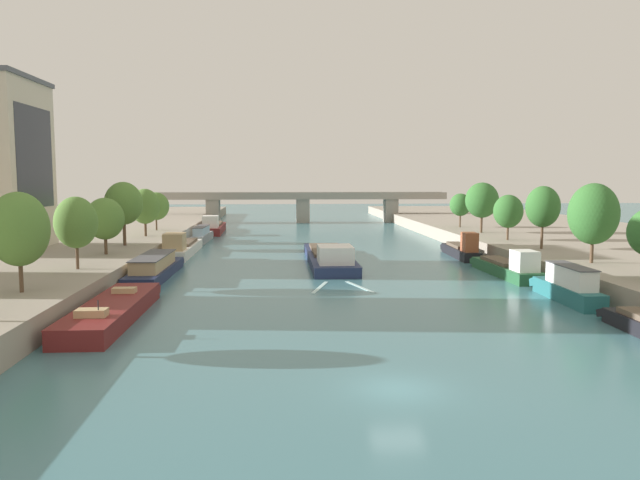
% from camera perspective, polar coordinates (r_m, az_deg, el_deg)
% --- Properties ---
extents(ground_plane, '(400.00, 400.00, 0.00)m').
position_cam_1_polar(ground_plane, '(29.66, 7.24, -13.62)').
color(ground_plane, '#42757F').
extents(quay_left, '(36.00, 170.00, 1.94)m').
position_cam_1_polar(quay_left, '(88.84, -25.04, -0.44)').
color(quay_left, gray).
rests_on(quay_left, ground).
extents(quay_right, '(36.00, 170.00, 1.94)m').
position_cam_1_polar(quay_right, '(93.41, 23.48, -0.10)').
color(quay_right, gray).
rests_on(quay_right, ground).
extents(barge_midriver, '(4.83, 23.77, 2.87)m').
position_cam_1_polar(barge_midriver, '(69.79, 0.88, -1.55)').
color(barge_midriver, '#1E284C').
rests_on(barge_midriver, ground).
extents(wake_behind_barge, '(5.60, 5.88, 0.03)m').
position_cam_1_polar(wake_behind_barge, '(55.36, 1.85, -4.40)').
color(wake_behind_barge, silver).
rests_on(wake_behind_barge, ground).
extents(moored_boat_left_far, '(3.62, 16.73, 2.37)m').
position_cam_1_polar(moored_boat_left_far, '(45.23, -18.74, -6.21)').
color(moored_boat_left_far, maroon).
rests_on(moored_boat_left_far, ground).
extents(moored_boat_left_upstream, '(3.30, 16.32, 2.32)m').
position_cam_1_polar(moored_boat_left_upstream, '(62.71, -15.12, -2.51)').
color(moored_boat_left_upstream, '#1E284C').
rests_on(moored_boat_left_upstream, ground).
extents(moored_boat_left_near, '(3.27, 16.93, 3.24)m').
position_cam_1_polar(moored_boat_left_near, '(79.86, -12.79, -0.69)').
color(moored_boat_left_near, silver).
rests_on(moored_boat_left_near, ground).
extents(moored_boat_left_gap_after, '(2.27, 12.00, 2.46)m').
position_cam_1_polar(moored_boat_left_gap_after, '(95.71, -10.93, 0.45)').
color(moored_boat_left_gap_after, gray).
rests_on(moored_boat_left_gap_after, ground).
extents(moored_boat_left_end, '(3.80, 16.74, 3.36)m').
position_cam_1_polar(moored_boat_left_end, '(110.82, -9.93, 1.19)').
color(moored_boat_left_end, maroon).
rests_on(moored_boat_left_end, ground).
extents(moored_boat_right_near, '(2.03, 10.20, 2.97)m').
position_cam_1_polar(moored_boat_right_near, '(52.69, 22.09, -4.01)').
color(moored_boat_right_near, '#23666B').
rests_on(moored_boat_right_near, ground).
extents(moored_boat_right_downstream, '(3.06, 13.61, 3.05)m').
position_cam_1_polar(moored_boat_right_downstream, '(64.06, 17.10, -2.45)').
color(moored_boat_right_downstream, '#235633').
rests_on(moored_boat_right_downstream, ground).
extents(moored_boat_right_end, '(2.54, 12.37, 3.40)m').
position_cam_1_polar(moored_boat_right_end, '(77.56, 13.05, -0.87)').
color(moored_boat_right_end, black).
rests_on(moored_boat_right_end, ground).
extents(tree_left_by_lamp, '(4.06, 4.06, 6.96)m').
position_cam_1_polar(tree_left_by_lamp, '(46.76, -26.25, 0.91)').
color(tree_left_by_lamp, brown).
rests_on(tree_left_by_lamp, quay_left).
extents(tree_left_third, '(3.65, 3.65, 6.29)m').
position_cam_1_polar(tree_left_third, '(56.81, -21.78, 1.52)').
color(tree_left_third, brown).
rests_on(tree_left_third, quay_left).
extents(tree_left_second, '(3.92, 3.92, 5.85)m').
position_cam_1_polar(tree_left_second, '(66.84, -19.40, 1.88)').
color(tree_left_second, brown).
rests_on(tree_left_second, quay_left).
extents(tree_left_far, '(4.38, 4.38, 7.42)m').
position_cam_1_polar(tree_left_far, '(74.85, -17.83, 3.26)').
color(tree_left_far, brown).
rests_on(tree_left_far, quay_left).
extents(tree_left_nearest, '(3.98, 3.98, 6.41)m').
position_cam_1_polar(tree_left_nearest, '(85.88, -16.00, 3.03)').
color(tree_left_nearest, brown).
rests_on(tree_left_nearest, quay_left).
extents(tree_left_end_of_row, '(3.91, 3.91, 5.72)m').
position_cam_1_polar(tree_left_end_of_row, '(95.02, -15.03, 3.06)').
color(tree_left_end_of_row, brown).
rests_on(tree_left_end_of_row, quay_left).
extents(tree_right_nearest, '(4.55, 4.55, 7.41)m').
position_cam_1_polar(tree_right_nearest, '(61.95, 24.11, 2.23)').
color(tree_right_nearest, brown).
rests_on(tree_right_nearest, quay_right).
extents(tree_right_past_mid, '(3.74, 3.74, 6.99)m').
position_cam_1_polar(tree_right_past_mid, '(72.08, 20.05, 2.93)').
color(tree_right_past_mid, brown).
rests_on(tree_right_past_mid, quay_right).
extents(tree_right_second, '(3.71, 3.71, 5.75)m').
position_cam_1_polar(tree_right_second, '(81.11, 17.13, 2.57)').
color(tree_right_second, brown).
rests_on(tree_right_second, quay_right).
extents(tree_right_by_lamp, '(4.72, 4.72, 7.20)m').
position_cam_1_polar(tree_right_by_lamp, '(90.87, 14.85, 3.60)').
color(tree_right_by_lamp, brown).
rests_on(tree_right_by_lamp, quay_right).
extents(tree_right_third, '(3.40, 3.40, 5.37)m').
position_cam_1_polar(tree_right_third, '(100.35, 12.94, 3.22)').
color(tree_right_third, brown).
rests_on(tree_right_third, quay_right).
extents(bridge_far, '(62.99, 4.40, 6.61)m').
position_cam_1_polar(bridge_far, '(134.28, -1.61, 3.45)').
color(bridge_far, gray).
rests_on(bridge_far, ground).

